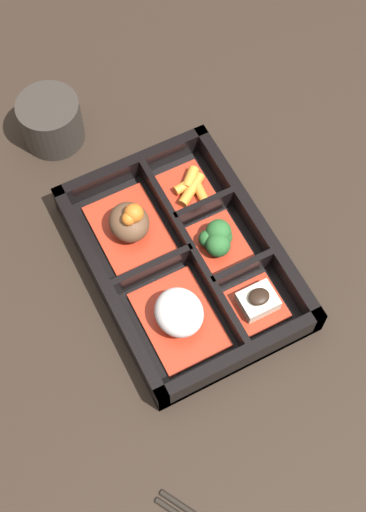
% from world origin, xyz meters
% --- Properties ---
extents(ground_plane, '(3.00, 3.00, 0.00)m').
position_xyz_m(ground_plane, '(0.00, 0.00, 0.00)').
color(ground_plane, black).
extents(bento_base, '(0.30, 0.21, 0.01)m').
position_xyz_m(bento_base, '(0.00, 0.00, 0.01)').
color(bento_base, black).
rests_on(bento_base, ground_plane).
extents(bento_rim, '(0.30, 0.21, 0.04)m').
position_xyz_m(bento_rim, '(-0.00, -0.00, 0.02)').
color(bento_rim, black).
rests_on(bento_rim, ground_plane).
extents(bowl_rice, '(0.11, 0.08, 0.05)m').
position_xyz_m(bowl_rice, '(-0.07, 0.04, 0.03)').
color(bowl_rice, '#B22D19').
rests_on(bowl_rice, bento_base).
extents(bowl_stew, '(0.11, 0.08, 0.06)m').
position_xyz_m(bowl_stew, '(0.07, 0.04, 0.03)').
color(bowl_stew, '#B22D19').
rests_on(bowl_stew, bento_base).
extents(bowl_tofu, '(0.06, 0.06, 0.03)m').
position_xyz_m(bowl_tofu, '(-0.09, -0.05, 0.02)').
color(bowl_tofu, '#B22D19').
rests_on(bowl_tofu, bento_base).
extents(bowl_greens, '(0.07, 0.06, 0.04)m').
position_xyz_m(bowl_greens, '(-0.00, -0.05, 0.03)').
color(bowl_greens, '#B22D19').
rests_on(bowl_greens, bento_base).
extents(bowl_carrots, '(0.07, 0.06, 0.02)m').
position_xyz_m(bowl_carrots, '(0.09, -0.05, 0.02)').
color(bowl_carrots, '#B22D19').
rests_on(bowl_carrots, bento_base).
extents(tea_cup, '(0.08, 0.08, 0.07)m').
position_xyz_m(tea_cup, '(0.25, 0.06, 0.03)').
color(tea_cup, '#2D2823').
rests_on(tea_cup, ground_plane).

